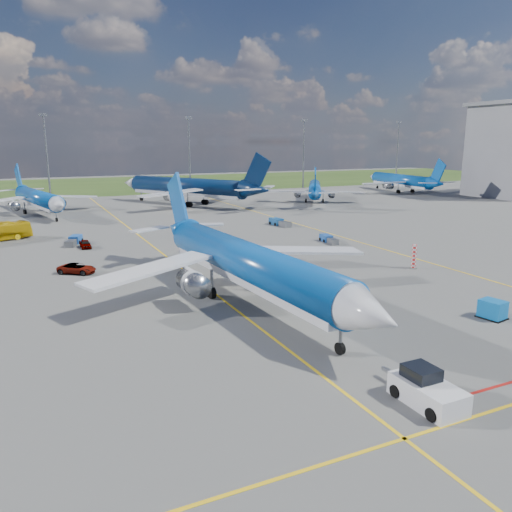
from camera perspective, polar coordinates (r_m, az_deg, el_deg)
name	(u,v)px	position (r m, az deg, el deg)	size (l,w,h in m)	color
ground	(249,320)	(44.33, -0.84, -7.28)	(400.00, 400.00, 0.00)	#595956
grass_strip	(74,186)	(189.33, -20.05, 7.52)	(400.00, 80.00, 0.01)	#2D4719
taxiway_lines	(167,256)	(69.57, -10.14, 0.02)	(60.25, 160.00, 0.02)	yellow
floodlight_masts	(122,152)	(150.42, -15.06, 11.45)	(202.20, 0.50, 22.70)	slate
warning_post	(414,257)	(64.47, 17.60, -0.06)	(0.50, 0.50, 3.00)	red
bg_jet_nnw	(40,214)	(117.70, -23.50, 4.39)	(28.99, 38.05, 9.97)	#0C50A8
bg_jet_n	(187,205)	(125.74, -7.86, 5.82)	(36.88, 48.40, 12.68)	#071D41
bg_jet_ne	(314,201)	(132.74, 6.69, 6.22)	(27.05, 35.50, 9.30)	#0C50A8
bg_jet_ene	(400,192)	(162.47, 16.16, 7.02)	(30.54, 40.09, 10.50)	#0C50A8
main_airliner	(248,301)	(49.23, -0.97, -5.20)	(32.81, 43.06, 11.28)	#0C50A8
pushback_tug	(426,390)	(32.43, 18.88, -14.28)	(2.39, 6.33, 2.14)	silver
uld_container	(492,309)	(49.14, 25.41, -5.52)	(1.63, 2.04, 1.63)	#0C61AF
service_car_a	(85,244)	(77.69, -18.91, 1.31)	(1.41, 3.50, 1.19)	#999999
service_car_b	(77,268)	(62.94, -19.79, -1.35)	(2.06, 4.47, 1.24)	#999999
service_car_c	(213,238)	(77.53, -4.88, 2.03)	(2.01, 4.95, 1.44)	#999999
baggage_tug_w	(328,239)	(78.56, 8.27, 1.91)	(1.88, 4.73, 1.03)	#1B4CA2
baggage_tug_c	(74,241)	(81.21, -20.09, 1.66)	(3.10, 5.32, 1.16)	#1C52AB
baggage_tug_e	(279,222)	(93.54, 2.68, 3.85)	(2.04, 5.64, 1.24)	#174C8A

